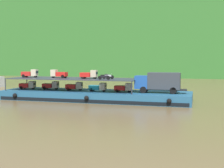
% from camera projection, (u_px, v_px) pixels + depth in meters
% --- Properties ---
extents(ground_plane, '(400.00, 400.00, 0.00)m').
position_uv_depth(ground_plane, '(95.00, 100.00, 49.67)').
color(ground_plane, brown).
extents(hillside_far_bank, '(134.46, 28.97, 30.69)m').
position_uv_depth(hillside_far_bank, '(156.00, 31.00, 118.87)').
color(hillside_far_bank, '#33702D').
rests_on(hillside_far_bank, ground).
extents(cargo_barge, '(30.48, 8.09, 1.50)m').
position_uv_depth(cargo_barge, '(95.00, 96.00, 49.58)').
color(cargo_barge, '#23567A').
rests_on(cargo_barge, ground).
extents(covered_lorry, '(7.86, 2.32, 3.10)m').
position_uv_depth(covered_lorry, '(159.00, 82.00, 46.72)').
color(covered_lorry, '#1E4C99').
rests_on(covered_lorry, cargo_barge).
extents(cargo_rack, '(21.28, 6.73, 2.00)m').
position_uv_depth(cargo_rack, '(73.00, 79.00, 50.41)').
color(cargo_rack, '#2D333D').
rests_on(cargo_rack, cargo_barge).
extents(mini_truck_lower_stern, '(2.75, 1.22, 1.38)m').
position_uv_depth(mini_truck_lower_stern, '(28.00, 85.00, 52.64)').
color(mini_truck_lower_stern, red).
rests_on(mini_truck_lower_stern, cargo_barge).
extents(mini_truck_lower_aft, '(2.76, 1.24, 1.38)m').
position_uv_depth(mini_truck_lower_aft, '(51.00, 85.00, 52.13)').
color(mini_truck_lower_aft, red).
rests_on(mini_truck_lower_aft, cargo_barge).
extents(mini_truck_lower_mid, '(2.79, 1.28, 1.38)m').
position_uv_depth(mini_truck_lower_mid, '(74.00, 86.00, 50.65)').
color(mini_truck_lower_mid, red).
rests_on(mini_truck_lower_mid, cargo_barge).
extents(mini_truck_lower_fore, '(2.76, 1.23, 1.38)m').
position_uv_depth(mini_truck_lower_fore, '(98.00, 87.00, 48.84)').
color(mini_truck_lower_fore, teal).
rests_on(mini_truck_lower_fore, cargo_barge).
extents(mini_truck_lower_bow, '(2.77, 1.24, 1.38)m').
position_uv_depth(mini_truck_lower_bow, '(124.00, 88.00, 48.14)').
color(mini_truck_lower_bow, red).
rests_on(mini_truck_lower_bow, cargo_barge).
extents(mini_truck_upper_stern, '(2.79, 1.28, 1.38)m').
position_uv_depth(mini_truck_upper_stern, '(30.00, 73.00, 52.60)').
color(mini_truck_upper_stern, red).
rests_on(mini_truck_upper_stern, cargo_rack).
extents(mini_truck_upper_mid, '(2.75, 1.21, 1.38)m').
position_uv_depth(mini_truck_upper_mid, '(59.00, 74.00, 51.24)').
color(mini_truck_upper_mid, red).
rests_on(mini_truck_upper_mid, cargo_rack).
extents(mini_truck_upper_fore, '(2.75, 1.21, 1.38)m').
position_uv_depth(mini_truck_upper_fore, '(89.00, 74.00, 49.33)').
color(mini_truck_upper_fore, red).
rests_on(mini_truck_upper_fore, cargo_rack).
extents(motorcycle_upper_port, '(1.90, 0.55, 0.87)m').
position_uv_depth(motorcycle_upper_port, '(104.00, 77.00, 46.83)').
color(motorcycle_upper_port, black).
rests_on(motorcycle_upper_port, cargo_rack).
extents(motorcycle_upper_centre, '(1.90, 0.55, 0.87)m').
position_uv_depth(motorcycle_upper_centre, '(108.00, 76.00, 48.76)').
color(motorcycle_upper_centre, black).
rests_on(motorcycle_upper_centre, cargo_rack).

